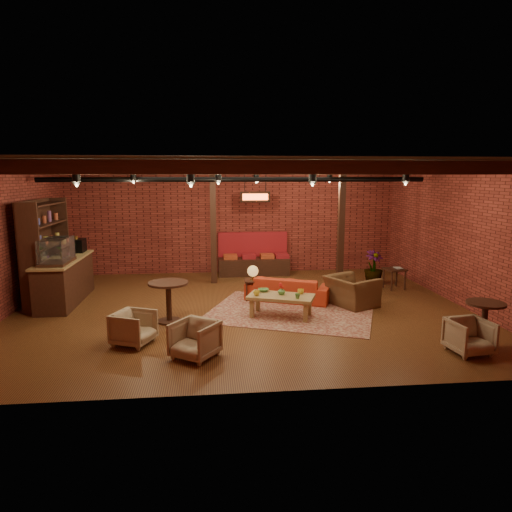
{
  "coord_description": "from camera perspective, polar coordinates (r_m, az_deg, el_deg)",
  "views": [
    {
      "loc": [
        -0.7,
        -9.84,
        2.96
      ],
      "look_at": [
        0.33,
        0.2,
        1.17
      ],
      "focal_mm": 32.0,
      "sensor_mm": 36.0,
      "label": 1
    }
  ],
  "objects": [
    {
      "name": "floor",
      "position": [
        10.3,
        -1.71,
        -6.63
      ],
      "size": [
        10.0,
        10.0,
        0.0
      ],
      "primitive_type": "plane",
      "color": "#37190D",
      "rests_on": "ground"
    },
    {
      "name": "coffee_table",
      "position": [
        9.66,
        3.07,
        -5.22
      ],
      "size": [
        1.51,
        1.12,
        0.72
      ],
      "rotation": [
        0.0,
        0.0,
        -0.37
      ],
      "color": "olive",
      "rests_on": "floor"
    },
    {
      "name": "ceiling_spotlights",
      "position": [
        9.86,
        -1.8,
        9.5
      ],
      "size": [
        6.4,
        4.4,
        0.28
      ],
      "primitive_type": null,
      "color": "black",
      "rests_on": "ceiling"
    },
    {
      "name": "armchair_far",
      "position": [
        8.53,
        25.15,
        -8.91
      ],
      "size": [
        0.69,
        0.66,
        0.65
      ],
      "primitive_type": "imported",
      "rotation": [
        0.0,
        0.0,
        0.12
      ],
      "color": "#BEAE93",
      "rests_on": "floor"
    },
    {
      "name": "wall_back",
      "position": [
        13.92,
        -2.94,
        4.47
      ],
      "size": [
        10.0,
        0.02,
        3.2
      ],
      "primitive_type": "cube",
      "color": "maroon",
      "rests_on": "ground"
    },
    {
      "name": "plant_tall",
      "position": [
        12.86,
        14.65,
        2.64
      ],
      "size": [
        1.93,
        1.93,
        2.73
      ],
      "primitive_type": "imported",
      "rotation": [
        0.0,
        0.0,
        0.31
      ],
      "color": "#4C7F4C",
      "rests_on": "floor"
    },
    {
      "name": "wall_right",
      "position": [
        11.45,
        24.09,
        2.38
      ],
      "size": [
        0.02,
        8.0,
        3.2
      ],
      "primitive_type": "cube",
      "color": "maroon",
      "rests_on": "ground"
    },
    {
      "name": "ceiling_pipe",
      "position": [
        11.46,
        -2.37,
        9.53
      ],
      "size": [
        9.6,
        0.12,
        0.12
      ],
      "primitive_type": "cylinder",
      "rotation": [
        0.0,
        1.57,
        0.0
      ],
      "color": "black",
      "rests_on": "ceiling"
    },
    {
      "name": "banquette",
      "position": [
        13.67,
        -0.29,
        -0.28
      ],
      "size": [
        2.1,
        0.7,
        1.0
      ],
      "primitive_type": null,
      "color": "maroon",
      "rests_on": "ground"
    },
    {
      "name": "armchair_a",
      "position": [
        8.43,
        -15.05,
        -8.48
      ],
      "size": [
        0.8,
        0.82,
        0.66
      ],
      "primitive_type": "imported",
      "rotation": [
        0.0,
        0.0,
        1.16
      ],
      "color": "#BEAE93",
      "rests_on": "floor"
    },
    {
      "name": "ceiling_beams",
      "position": [
        9.86,
        -1.81,
        10.78
      ],
      "size": [
        9.8,
        6.4,
        0.22
      ],
      "primitive_type": null,
      "color": "black",
      "rests_on": "ceiling"
    },
    {
      "name": "post_left",
      "position": [
        12.51,
        -5.36,
        3.8
      ],
      "size": [
        0.16,
        0.16,
        3.2
      ],
      "primitive_type": "cube",
      "color": "black",
      "rests_on": "ground"
    },
    {
      "name": "ceiling",
      "position": [
        9.86,
        -1.81,
        11.48
      ],
      "size": [
        10.0,
        8.0,
        0.02
      ],
      "primitive_type": "cube",
      "color": "black",
      "rests_on": "wall_back"
    },
    {
      "name": "shelving_hutch",
      "position": [
        11.71,
        -24.7,
        0.51
      ],
      "size": [
        0.52,
        2.0,
        2.4
      ],
      "primitive_type": null,
      "color": "black",
      "rests_on": "ground"
    },
    {
      "name": "sofa",
      "position": [
        10.93,
        4.05,
        -4.08
      ],
      "size": [
        2.12,
        1.51,
        0.58
      ],
      "primitive_type": "imported",
      "rotation": [
        0.0,
        0.0,
        2.72
      ],
      "color": "#AF2E18",
      "rests_on": "floor"
    },
    {
      "name": "plant_counter",
      "position": [
        11.65,
        -22.23,
        0.74
      ],
      "size": [
        0.35,
        0.39,
        0.3
      ],
      "primitive_type": "imported",
      "color": "#337F33",
      "rests_on": "service_counter"
    },
    {
      "name": "post_right",
      "position": [
        12.42,
        10.59,
        3.63
      ],
      "size": [
        0.16,
        0.16,
        3.2
      ],
      "primitive_type": "cube",
      "color": "black",
      "rests_on": "ground"
    },
    {
      "name": "round_table_right",
      "position": [
        9.02,
        26.68,
        -6.75
      ],
      "size": [
        0.66,
        0.66,
        0.77
      ],
      "color": "black",
      "rests_on": "floor"
    },
    {
      "name": "armchair_b",
      "position": [
        7.63,
        -7.66,
        -10.1
      ],
      "size": [
        0.89,
        0.88,
        0.68
      ],
      "primitive_type": "imported",
      "rotation": [
        0.0,
        0.0,
        -0.61
      ],
      "color": "#BEAE93",
      "rests_on": "floor"
    },
    {
      "name": "armchair_right",
      "position": [
        10.65,
        11.88,
        -3.74
      ],
      "size": [
        1.07,
        1.24,
        0.91
      ],
      "primitive_type": "imported",
      "rotation": [
        0.0,
        0.0,
        2.03
      ],
      "color": "brown",
      "rests_on": "floor"
    },
    {
      "name": "service_counter",
      "position": [
        11.56,
        -22.84,
        -1.48
      ],
      "size": [
        0.8,
        2.5,
        1.6
      ],
      "primitive_type": null,
      "color": "black",
      "rests_on": "ground"
    },
    {
      "name": "service_sign",
      "position": [
        13.02,
        -0.11,
        7.4
      ],
      "size": [
        0.86,
        0.06,
        0.3
      ],
      "primitive_type": "cube",
      "color": "#FA5119",
      "rests_on": "ceiling"
    },
    {
      "name": "wall_left",
      "position": [
        10.82,
        -29.21,
        1.58
      ],
      "size": [
        0.02,
        8.0,
        3.2
      ],
      "primitive_type": "cube",
      "color": "maroon",
      "rests_on": "ground"
    },
    {
      "name": "side_table_book",
      "position": [
        12.5,
        16.95,
        -1.67
      ],
      "size": [
        0.57,
        0.57,
        0.57
      ],
      "rotation": [
        0.0,
        0.0,
        0.18
      ],
      "color": "black",
      "rests_on": "floor"
    },
    {
      "name": "round_table_left",
      "position": [
        9.41,
        -10.87,
        -4.82
      ],
      "size": [
        0.81,
        0.81,
        0.84
      ],
      "color": "black",
      "rests_on": "floor"
    },
    {
      "name": "rug",
      "position": [
        10.13,
        4.41,
        -6.9
      ],
      "size": [
        4.19,
        3.74,
        0.01
      ],
      "primitive_type": "cube",
      "rotation": [
        0.0,
        0.0,
        -0.38
      ],
      "color": "maroon",
      "rests_on": "floor"
    },
    {
      "name": "side_table_lamp",
      "position": [
        10.88,
        -0.4,
        -2.24
      ],
      "size": [
        0.4,
        0.4,
        0.84
      ],
      "rotation": [
        0.0,
        0.0,
        0.0
      ],
      "color": "black",
      "rests_on": "floor"
    },
    {
      "name": "wall_front",
      "position": [
        6.03,
        0.96,
        -2.95
      ],
      "size": [
        10.0,
        0.02,
        3.2
      ],
      "primitive_type": "cube",
      "color": "maroon",
      "rests_on": "ground"
    }
  ]
}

